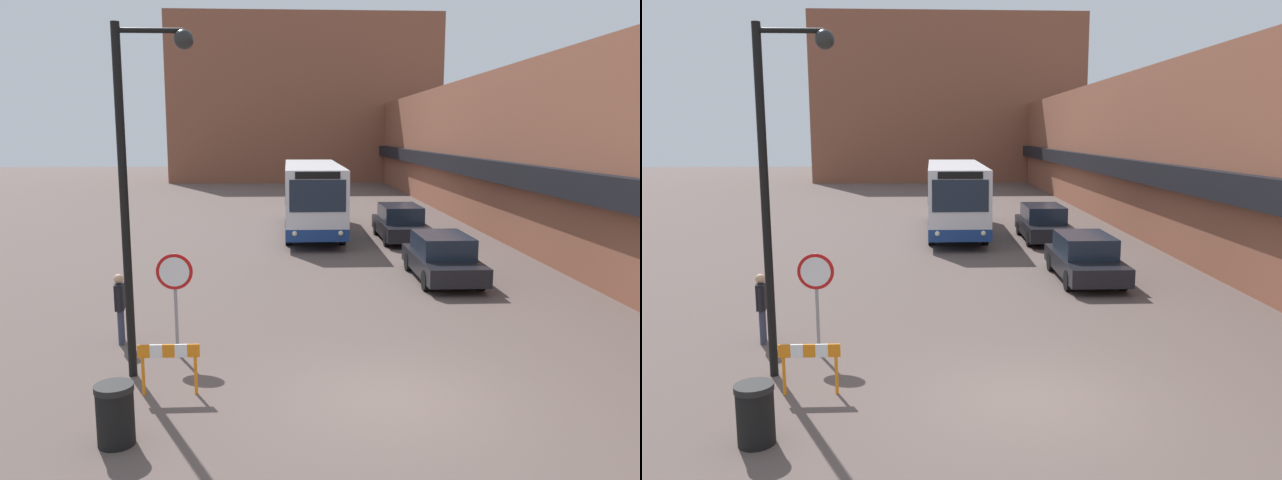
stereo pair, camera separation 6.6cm
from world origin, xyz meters
TOP-DOWN VIEW (x-y plane):
  - ground_plane at (0.00, 0.00)m, footprint 160.00×160.00m
  - building_row_right at (9.97, 24.00)m, footprint 5.50×60.00m
  - building_backdrop_far at (0.00, 53.25)m, footprint 26.00×8.00m
  - city_bus at (-0.59, 18.93)m, footprint 2.54×10.58m
  - parked_car_front at (3.20, 9.07)m, footprint 1.86×4.49m
  - parked_car_middle at (3.20, 16.67)m, footprint 1.91×4.90m
  - stop_sign at (-4.12, 2.50)m, footprint 0.76×0.08m
  - street_lamp at (-4.50, 1.36)m, footprint 1.46×0.36m
  - pedestrian at (-5.50, 3.33)m, footprint 0.26×0.51m
  - trash_bin at (-4.37, -1.38)m, footprint 0.59×0.59m
  - construction_barricade at (-3.89, 0.43)m, footprint 1.10×0.06m

SIDE VIEW (x-z plane):
  - ground_plane at x=0.00m, z-range 0.00..0.00m
  - trash_bin at x=-4.37m, z-range 0.00..0.95m
  - construction_barricade at x=-3.89m, z-range 0.20..1.14m
  - parked_car_front at x=3.20m, z-range 0.00..1.47m
  - parked_car_middle at x=3.20m, z-range 0.00..1.54m
  - pedestrian at x=-5.50m, z-range 0.16..1.75m
  - stop_sign at x=-4.12m, z-range 0.49..2.68m
  - city_bus at x=-0.59m, z-range 0.14..3.38m
  - building_row_right at x=9.97m, z-range -0.01..7.47m
  - street_lamp at x=-4.50m, z-range 0.77..7.38m
  - building_backdrop_far at x=0.00m, z-range 0.00..15.83m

